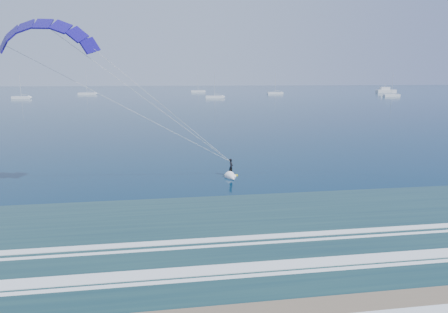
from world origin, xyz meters
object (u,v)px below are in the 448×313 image
at_px(kitesurfer_rig, 149,102).
at_px(sailboat_6, 392,95).
at_px(sailboat_2, 87,93).
at_px(sailboat_4, 198,91).
at_px(sailboat_3, 215,97).
at_px(sailboat_5, 275,93).
at_px(sailboat_1, 21,97).
at_px(motor_yacht, 386,90).

height_order(kitesurfer_rig, sailboat_6, kitesurfer_rig).
xyz_separation_m(kitesurfer_rig, sailboat_2, (-41.52, 205.71, -7.37)).
bearing_deg(sailboat_6, sailboat_4, 141.74).
distance_m(sailboat_3, sailboat_5, 58.54).
relative_size(sailboat_1, sailboat_2, 0.85).
height_order(sailboat_4, sailboat_6, sailboat_4).
xyz_separation_m(motor_yacht, sailboat_4, (-120.52, 25.29, -0.74)).
relative_size(sailboat_1, sailboat_3, 0.92).
relative_size(sailboat_4, sailboat_5, 1.00).
distance_m(motor_yacht, sailboat_1, 214.29).
bearing_deg(sailboat_3, kitesurfer_rig, -99.62).
bearing_deg(sailboat_6, sailboat_5, 142.53).
distance_m(sailboat_4, sailboat_5, 55.70).
bearing_deg(motor_yacht, sailboat_2, -179.58).
height_order(sailboat_2, sailboat_6, sailboat_2).
distance_m(kitesurfer_rig, sailboat_3, 158.74).
bearing_deg(sailboat_6, motor_yacht, 62.45).
relative_size(sailboat_2, sailboat_4, 1.06).
distance_m(sailboat_1, sailboat_2, 46.50).
height_order(sailboat_1, sailboat_3, sailboat_3).
distance_m(sailboat_2, sailboat_4, 71.91).
bearing_deg(sailboat_1, motor_yacht, 11.27).
bearing_deg(sailboat_6, sailboat_2, 163.43).
xyz_separation_m(motor_yacht, sailboat_5, (-77.35, -9.90, -0.74)).
height_order(sailboat_1, sailboat_4, sailboat_4).
bearing_deg(sailboat_4, sailboat_6, -38.26).
xyz_separation_m(sailboat_1, sailboat_5, (132.81, 31.97, 0.01)).
distance_m(sailboat_1, sailboat_3, 91.30).
bearing_deg(sailboat_5, sailboat_3, -135.75).
xyz_separation_m(sailboat_2, sailboat_5, (109.96, -8.52, -0.00)).
bearing_deg(sailboat_3, motor_yacht, 23.05).
height_order(kitesurfer_rig, sailboat_3, kitesurfer_rig).
distance_m(sailboat_4, sailboat_6, 120.66).
relative_size(motor_yacht, sailboat_2, 0.97).
height_order(motor_yacht, sailboat_4, sailboat_4).
relative_size(sailboat_1, sailboat_4, 0.90).
distance_m(motor_yacht, sailboat_6, 55.75).
relative_size(sailboat_1, sailboat_6, 0.97).
bearing_deg(sailboat_5, motor_yacht, 7.29).
height_order(kitesurfer_rig, sailboat_4, kitesurfer_rig).
xyz_separation_m(motor_yacht, sailboat_3, (-119.29, -50.75, -0.74)).
xyz_separation_m(kitesurfer_rig, sailboat_4, (25.26, 232.38, -7.37)).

